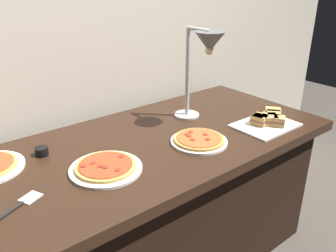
{
  "coord_description": "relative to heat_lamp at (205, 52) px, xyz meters",
  "views": [
    {
      "loc": [
        -0.84,
        -1.21,
        1.49
      ],
      "look_at": [
        0.13,
        0.0,
        0.81
      ],
      "focal_mm": 37.05,
      "sensor_mm": 36.0,
      "label": 1
    }
  ],
  "objects": [
    {
      "name": "pizza_plate_center",
      "position": [
        -0.18,
        -0.16,
        -0.37
      ],
      "size": [
        0.27,
        0.27,
        0.03
      ],
      "color": "white",
      "rests_on": "buffet_table"
    },
    {
      "name": "sauce_cup_near",
      "position": [
        -0.8,
        0.18,
        -0.36
      ],
      "size": [
        0.06,
        0.06,
        0.04
      ],
      "color": "black",
      "rests_on": "buffet_table"
    },
    {
      "name": "pizza_plate_front",
      "position": [
        -0.65,
        -0.11,
        -0.37
      ],
      "size": [
        0.3,
        0.3,
        0.03
      ],
      "color": "white",
      "rests_on": "buffet_table"
    },
    {
      "name": "heat_lamp",
      "position": [
        0.0,
        0.0,
        0.0
      ],
      "size": [
        0.15,
        0.3,
        0.49
      ],
      "color": "#B7BABF",
      "rests_on": "buffet_table"
    },
    {
      "name": "sandwich_platter",
      "position": [
        0.25,
        -0.24,
        -0.36
      ],
      "size": [
        0.32,
        0.24,
        0.06
      ],
      "color": "white",
      "rests_on": "buffet_table"
    },
    {
      "name": "serving_spatula",
      "position": [
        -0.99,
        -0.13,
        -0.38
      ],
      "size": [
        0.17,
        0.1,
        0.01
      ],
      "color": "#B7BABF",
      "rests_on": "buffet_table"
    },
    {
      "name": "buffet_table",
      "position": [
        -0.37,
        -0.01,
        -0.75
      ],
      "size": [
        1.9,
        0.84,
        0.76
      ],
      "color": "black",
      "rests_on": "ground_plane"
    },
    {
      "name": "back_wall",
      "position": [
        -0.37,
        0.49,
        0.06
      ],
      "size": [
        4.4,
        0.04,
        2.4
      ],
      "primitive_type": "cube",
      "color": "beige",
      "rests_on": "ground_plane"
    }
  ]
}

